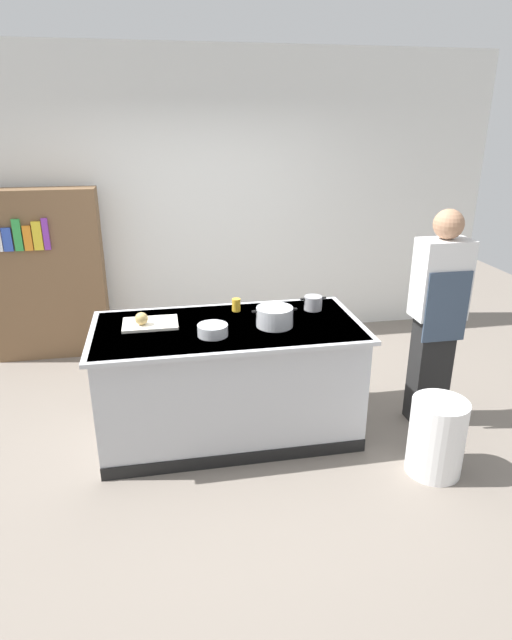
# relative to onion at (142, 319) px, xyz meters

# --- Properties ---
(ground_plane) EXTENTS (10.00, 10.00, 0.00)m
(ground_plane) POSITION_rel_onion_xyz_m (0.62, -0.08, -0.97)
(ground_plane) COLOR slate
(back_wall) EXTENTS (6.40, 0.12, 3.00)m
(back_wall) POSITION_rel_onion_xyz_m (0.62, 2.02, 0.53)
(back_wall) COLOR white
(back_wall) RESTS_ON ground_plane
(counter_island) EXTENTS (1.98, 0.98, 0.90)m
(counter_island) POSITION_rel_onion_xyz_m (0.62, -0.08, -0.50)
(counter_island) COLOR #B7BABF
(counter_island) RESTS_ON ground_plane
(cutting_board) EXTENTS (0.40, 0.28, 0.02)m
(cutting_board) POSITION_rel_onion_xyz_m (0.06, 0.04, -0.06)
(cutting_board) COLOR silver
(cutting_board) RESTS_ON counter_island
(onion) EXTENTS (0.09, 0.09, 0.09)m
(onion) POSITION_rel_onion_xyz_m (0.00, 0.00, 0.00)
(onion) COLOR tan
(onion) RESTS_ON cutting_board
(stock_pot) EXTENTS (0.33, 0.27, 0.14)m
(stock_pot) POSITION_rel_onion_xyz_m (0.95, -0.15, 0.00)
(stock_pot) COLOR #B7BABF
(stock_pot) RESTS_ON counter_island
(sauce_pan) EXTENTS (0.21, 0.14, 0.11)m
(sauce_pan) POSITION_rel_onion_xyz_m (1.33, 0.13, -0.01)
(sauce_pan) COLOR #99999E
(sauce_pan) RESTS_ON counter_island
(mixing_bowl) EXTENTS (0.21, 0.21, 0.08)m
(mixing_bowl) POSITION_rel_onion_xyz_m (0.49, -0.25, -0.03)
(mixing_bowl) COLOR #B7BABF
(mixing_bowl) RESTS_ON counter_island
(juice_cup) EXTENTS (0.07, 0.07, 0.10)m
(juice_cup) POSITION_rel_onion_xyz_m (0.73, 0.22, -0.02)
(juice_cup) COLOR yellow
(juice_cup) RESTS_ON counter_island
(trash_bin) EXTENTS (0.38, 0.38, 0.55)m
(trash_bin) POSITION_rel_onion_xyz_m (1.95, -0.84, -0.69)
(trash_bin) COLOR white
(trash_bin) RESTS_ON ground_plane
(person_chef) EXTENTS (0.38, 0.25, 1.72)m
(person_chef) POSITION_rel_onion_xyz_m (2.21, -0.20, -0.05)
(person_chef) COLOR black
(person_chef) RESTS_ON ground_plane
(bookshelf) EXTENTS (1.10, 0.31, 1.70)m
(bookshelf) POSITION_rel_onion_xyz_m (-0.96, 1.72, -0.11)
(bookshelf) COLOR brown
(bookshelf) RESTS_ON ground_plane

